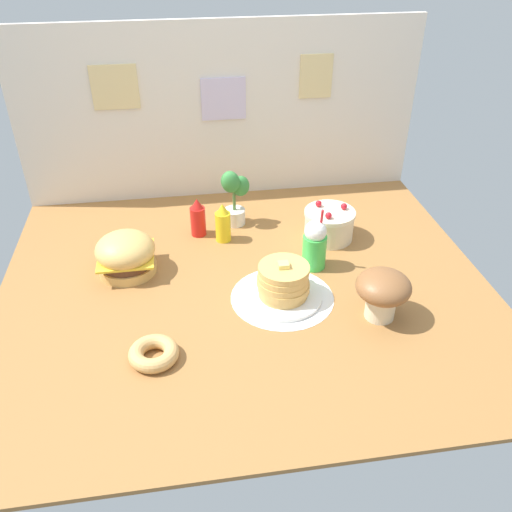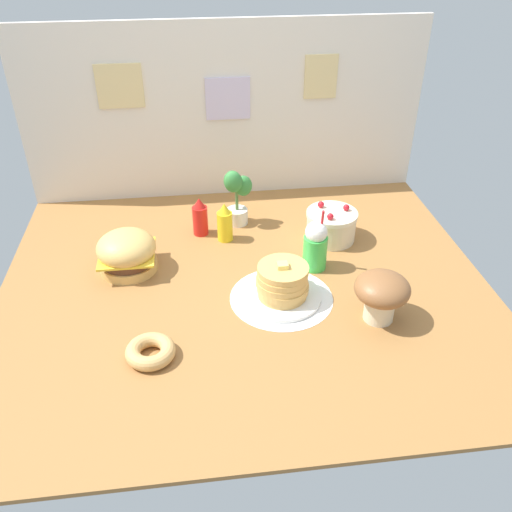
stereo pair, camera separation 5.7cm
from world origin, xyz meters
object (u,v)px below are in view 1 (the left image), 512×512
layer_cake (329,224)px  pancake_stack (283,284)px  mustard_bottle (223,224)px  mushroom_stool (383,291)px  cream_soda_cup (315,245)px  donut_pink_glaze (154,353)px  burger (126,254)px  ketchup_bottle (198,218)px  potted_plant (234,195)px

layer_cake → pancake_stack: bearing=-125.7°
layer_cake → mustard_bottle: bearing=173.3°
mushroom_stool → cream_soda_cup: bearing=114.5°
pancake_stack → donut_pink_glaze: bearing=-151.8°
burger → cream_soda_cup: bearing=-6.2°
ketchup_bottle → cream_soda_cup: (0.54, -0.40, 0.03)m
cream_soda_cup → mustard_bottle: bearing=142.6°
burger → mustard_bottle: 0.54m
ketchup_bottle → mushroom_stool: bearing=-48.0°
layer_cake → mushroom_stool: 0.68m
donut_pink_glaze → potted_plant: bearing=66.5°
ketchup_bottle → donut_pink_glaze: (-0.24, -0.94, -0.07)m
pancake_stack → donut_pink_glaze: pancake_stack is taller
cream_soda_cup → pancake_stack: bearing=-131.4°
donut_pink_glaze → mushroom_stool: size_ratio=0.85×
pancake_stack → mushroom_stool: size_ratio=1.55×
layer_cake → donut_pink_glaze: (-0.93, -0.79, -0.05)m
burger → cream_soda_cup: 0.92m
pancake_stack → ketchup_bottle: bearing=118.9°
ketchup_bottle → potted_plant: (0.21, 0.09, 0.08)m
mushroom_stool → donut_pink_glaze: bearing=-173.1°
burger → donut_pink_glaze: bearing=-78.7°
mustard_bottle → burger: bearing=-156.1°
ketchup_bottle → mushroom_stool: mushroom_stool is taller
layer_cake → potted_plant: bearing=154.1°
pancake_stack → layer_cake: (0.35, 0.48, 0.00)m
layer_cake → ketchup_bottle: 0.70m
layer_cake → donut_pink_glaze: size_ratio=1.34×
layer_cake → potted_plant: potted_plant is taller
burger → layer_cake: (1.06, 0.15, -0.02)m
pancake_stack → mustard_bottle: (-0.22, 0.55, 0.02)m
ketchup_bottle → mustard_bottle: 0.15m
donut_pink_glaze → potted_plant: potted_plant is taller
burger → layer_cake: burger is taller
cream_soda_cup → donut_pink_glaze: bearing=-145.4°
pancake_stack → potted_plant: size_ratio=1.11×
burger → donut_pink_glaze: size_ratio=1.43×
burger → cream_soda_cup: cream_soda_cup is taller
burger → mushroom_stool: (1.11, -0.52, 0.04)m
burger → ketchup_bottle: (0.37, 0.30, 0.00)m
mustard_bottle → cream_soda_cup: bearing=-37.4°
pancake_stack → ketchup_bottle: size_ratio=1.70×
layer_cake → mushroom_stool: mushroom_stool is taller
layer_cake → mushroom_stool: (0.05, -0.68, 0.06)m
potted_plant → mushroom_stool: 1.05m
burger → pancake_stack: (0.71, -0.33, -0.02)m
mushroom_stool → pancake_stack: bearing=153.7°
layer_cake → ketchup_bottle: size_ratio=1.25×
mustard_bottle → cream_soda_cup: size_ratio=0.67×
layer_cake → donut_pink_glaze: bearing=-139.5°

